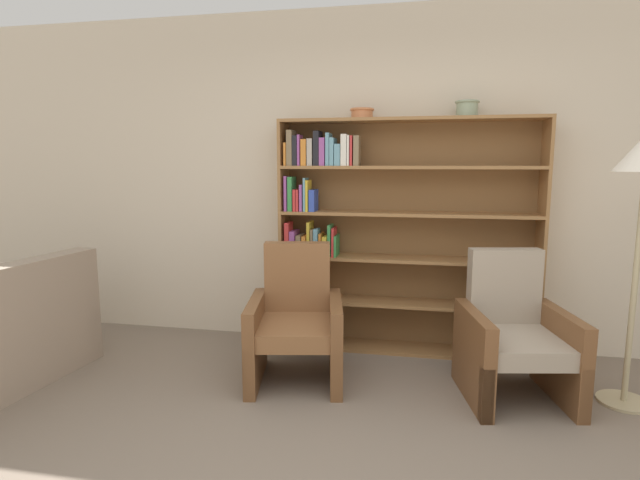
{
  "coord_description": "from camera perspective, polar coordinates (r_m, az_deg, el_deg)",
  "views": [
    {
      "loc": [
        0.25,
        -1.72,
        1.51
      ],
      "look_at": [
        -0.46,
        1.89,
        0.95
      ],
      "focal_mm": 28.0,
      "sensor_mm": 36.0,
      "label": 1
    }
  ],
  "objects": [
    {
      "name": "wall_back",
      "position": [
        4.17,
        7.69,
        6.73
      ],
      "size": [
        12.0,
        0.06,
        2.75
      ],
      "color": "beige",
      "rests_on": "ground"
    },
    {
      "name": "bowl_copper",
      "position": [
        4.02,
        4.82,
        14.29
      ],
      "size": [
        0.19,
        0.19,
        0.08
      ],
      "color": "#C67547",
      "rests_on": "bookshelf"
    },
    {
      "name": "bowl_terracotta",
      "position": [
        4.01,
        16.46,
        14.29
      ],
      "size": [
        0.18,
        0.18,
        0.12
      ],
      "color": "gray",
      "rests_on": "bookshelf"
    },
    {
      "name": "armchair_cushioned",
      "position": [
        3.54,
        21.24,
        -10.33
      ],
      "size": [
        0.76,
        0.79,
        0.94
      ],
      "rotation": [
        0.0,
        0.0,
        3.33
      ],
      "color": "brown",
      "rests_on": "ground"
    },
    {
      "name": "armchair_leather",
      "position": [
        3.58,
        -2.76,
        -9.53
      ],
      "size": [
        0.75,
        0.79,
        0.94
      ],
      "rotation": [
        0.0,
        0.0,
        3.33
      ],
      "color": "brown",
      "rests_on": "ground"
    },
    {
      "name": "bookshelf",
      "position": [
        4.04,
        7.03,
        0.66
      ],
      "size": [
        2.03,
        0.3,
        1.86
      ],
      "color": "olive",
      "rests_on": "ground"
    }
  ]
}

